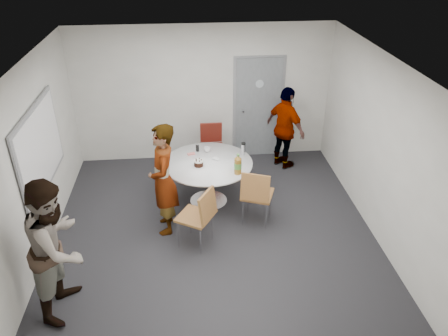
{
  "coord_description": "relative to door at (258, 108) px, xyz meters",
  "views": [
    {
      "loc": [
        -0.35,
        -5.61,
        4.31
      ],
      "look_at": [
        0.2,
        0.25,
        0.96
      ],
      "focal_mm": 35.0,
      "sensor_mm": 36.0,
      "label": 1
    }
  ],
  "objects": [
    {
      "name": "wall_back",
      "position": [
        -1.1,
        0.02,
        0.32
      ],
      "size": [
        5.0,
        0.0,
        5.0
      ],
      "primitive_type": "plane",
      "rotation": [
        1.57,
        0.0,
        0.0
      ],
      "color": "beige",
      "rests_on": "floor"
    },
    {
      "name": "table",
      "position": [
        -1.09,
        -1.72,
        -0.35
      ],
      "size": [
        1.5,
        1.5,
        1.13
      ],
      "color": "white",
      "rests_on": "floor"
    },
    {
      "name": "chair_near_left",
      "position": [
        -1.31,
        -2.88,
        -0.43
      ],
      "size": [
        0.66,
        0.65,
        0.97
      ],
      "rotation": [
        0.0,
        0.0,
        1.04
      ],
      "color": "brown",
      "rests_on": "floor"
    },
    {
      "name": "wall_left",
      "position": [
        -3.6,
        -2.48,
        0.32
      ],
      "size": [
        0.0,
        5.0,
        5.0
      ],
      "primitive_type": "plane",
      "rotation": [
        1.57,
        0.0,
        1.57
      ],
      "color": "beige",
      "rests_on": "floor"
    },
    {
      "name": "ceiling",
      "position": [
        -1.1,
        -2.48,
        1.67
      ],
      "size": [
        5.0,
        5.0,
        0.0
      ],
      "primitive_type": "plane",
      "rotation": [
        3.14,
        0.0,
        0.0
      ],
      "color": "silver",
      "rests_on": "wall_back"
    },
    {
      "name": "chair_far",
      "position": [
        -0.98,
        -0.51,
        -0.46
      ],
      "size": [
        0.44,
        0.48,
        0.93
      ],
      "rotation": [
        0.0,
        0.0,
        3.14
      ],
      "color": "#5F1B13",
      "rests_on": "floor"
    },
    {
      "name": "person_main",
      "position": [
        -1.84,
        -2.41,
        -0.13
      ],
      "size": [
        0.47,
        0.68,
        1.8
      ],
      "primitive_type": "imported",
      "rotation": [
        0.0,
        0.0,
        -1.5
      ],
      "color": "#A5C6EA",
      "rests_on": "floor"
    },
    {
      "name": "person_left",
      "position": [
        -3.05,
        -3.88,
        -0.1
      ],
      "size": [
        0.83,
        1.0,
        1.85
      ],
      "primitive_type": "imported",
      "rotation": [
        0.0,
        0.0,
        1.41
      ],
      "color": "white",
      "rests_on": "floor"
    },
    {
      "name": "floor",
      "position": [
        -1.1,
        -2.48,
        -1.03
      ],
      "size": [
        5.0,
        5.0,
        0.0
      ],
      "primitive_type": "plane",
      "color": "black",
      "rests_on": "ground"
    },
    {
      "name": "wall_front",
      "position": [
        -1.1,
        -4.98,
        0.32
      ],
      "size": [
        5.0,
        0.0,
        5.0
      ],
      "primitive_type": "plane",
      "rotation": [
        -1.57,
        0.0,
        0.0
      ],
      "color": "beige",
      "rests_on": "floor"
    },
    {
      "name": "person_right",
      "position": [
        0.45,
        -0.57,
        -0.21
      ],
      "size": [
        0.85,
        1.03,
        1.64
      ],
      "primitive_type": "imported",
      "rotation": [
        0.0,
        0.0,
        2.13
      ],
      "color": "black",
      "rests_on": "floor"
    },
    {
      "name": "door",
      "position": [
        0.0,
        0.0,
        0.0
      ],
      "size": [
        1.02,
        0.17,
        2.12
      ],
      "color": "slate",
      "rests_on": "wall_back"
    },
    {
      "name": "chair_near_right",
      "position": [
        -0.41,
        -2.43,
        -0.42
      ],
      "size": [
        0.61,
        0.64,
        0.98
      ],
      "rotation": [
        0.0,
        0.0,
        -0.36
      ],
      "color": "brown",
      "rests_on": "floor"
    },
    {
      "name": "whiteboard",
      "position": [
        -3.56,
        -2.28,
        0.42
      ],
      "size": [
        0.04,
        1.9,
        1.25
      ],
      "color": "gray",
      "rests_on": "wall_left"
    },
    {
      "name": "wall_right",
      "position": [
        1.4,
        -2.48,
        0.32
      ],
      "size": [
        0.0,
        5.0,
        5.0
      ],
      "primitive_type": "plane",
      "rotation": [
        1.57,
        0.0,
        -1.57
      ],
      "color": "beige",
      "rests_on": "floor"
    }
  ]
}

